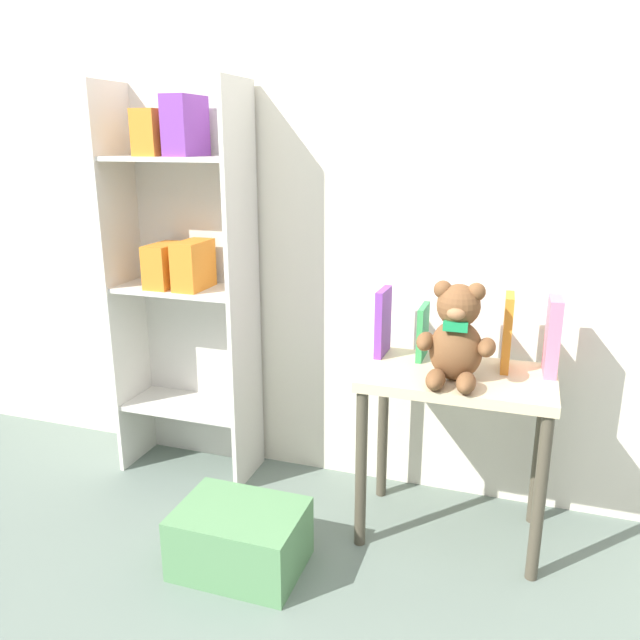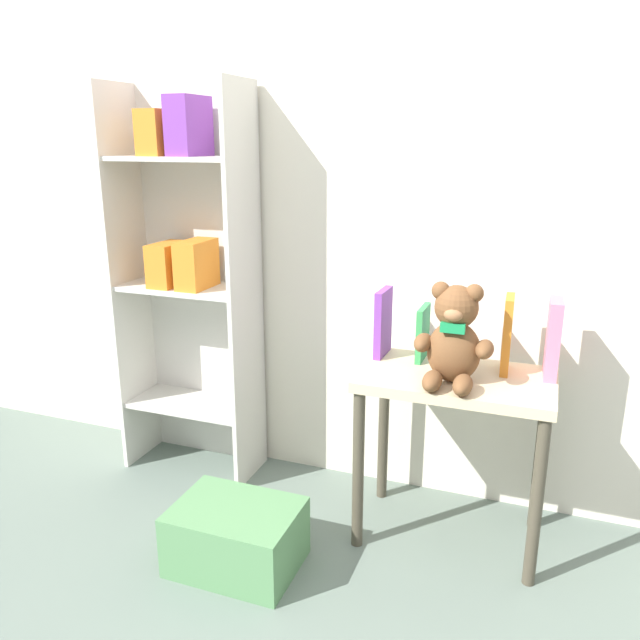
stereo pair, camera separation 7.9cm
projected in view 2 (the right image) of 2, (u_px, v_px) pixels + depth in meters
wall_back at (431, 179)px, 2.28m from camera, size 4.80×0.06×2.50m
bookshelf_side at (189, 262)px, 2.56m from camera, size 0.56×0.28×1.61m
display_table at (455, 404)px, 2.13m from camera, size 0.64×0.40×0.62m
teddy_bear at (454, 338)px, 2.00m from camera, size 0.25×0.23×0.33m
book_standing_purple at (383, 322)px, 2.27m from camera, size 0.03×0.14×0.25m
book_standing_green at (423, 333)px, 2.23m from camera, size 0.02×0.14×0.19m
book_standing_blue at (463, 331)px, 2.15m from camera, size 0.02×0.11×0.26m
book_standing_orange at (507, 334)px, 2.10m from camera, size 0.03×0.13×0.26m
book_standing_pink at (553, 339)px, 2.05m from camera, size 0.05×0.14×0.26m
storage_bin at (236, 537)px, 2.09m from camera, size 0.41×0.30×0.22m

